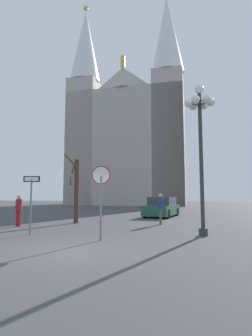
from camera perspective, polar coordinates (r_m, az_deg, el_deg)
ground_plane at (r=8.27m, az=-12.95°, el=-17.16°), size 120.00×120.00×0.00m
cathedral at (r=44.38m, az=0.48°, el=6.94°), size 19.28×13.34×33.83m
stop_sign at (r=9.85m, az=-5.40°, el=-4.39°), size 0.70×0.15×2.73m
one_way_arrow_sign at (r=11.90m, az=-19.74°, el=-5.91°), size 0.67×0.19×2.44m
street_lamp at (r=11.72m, az=15.67°, el=8.83°), size 1.27×1.15×6.35m
bare_tree at (r=15.97m, az=-10.68°, el=-4.45°), size 0.98×0.98×4.03m
parked_car_near_green at (r=20.35m, az=7.69°, el=-8.39°), size 2.85×4.42×1.47m
pedestrian_walking at (r=15.04m, az=7.42°, el=-8.05°), size 0.32×0.32×1.70m
pedestrian_standing at (r=15.11m, az=-22.07°, el=-7.84°), size 0.32×0.32×1.64m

